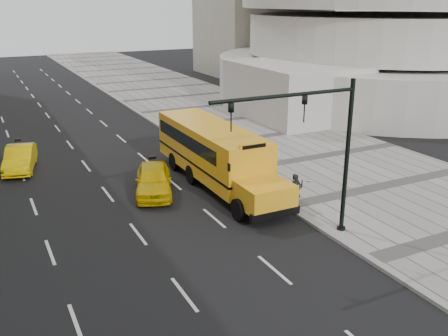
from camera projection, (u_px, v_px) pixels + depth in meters
name	position (u px, v px, depth m)	size (l,w,h in m)	color
ground	(127.00, 191.00, 25.30)	(140.00, 140.00, 0.00)	black
sidewalk_museum	(319.00, 157.00, 30.40)	(12.00, 140.00, 0.15)	gray
curb_museum	(232.00, 172.00, 27.84)	(0.30, 140.00, 0.15)	gray
school_bus	(213.00, 150.00, 25.99)	(2.96, 11.56, 3.19)	yellow
taxi_near	(153.00, 180.00, 24.73)	(1.73, 4.29, 1.46)	#E3BC03
taxi_far	(20.00, 158.00, 28.19)	(1.45, 4.16, 1.37)	#E3BC03
pedestrian	(296.00, 191.00, 22.58)	(0.60, 0.39, 1.64)	black
traffic_signal	(319.00, 142.00, 18.87)	(6.18, 0.36, 6.40)	black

